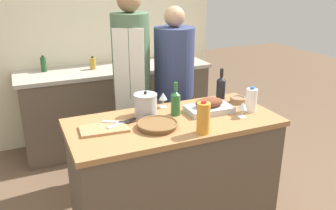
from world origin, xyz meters
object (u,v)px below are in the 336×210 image
(stock_pot, at_px, (146,105))
(wine_bottle_green, at_px, (221,87))
(roasting_pan, at_px, (209,107))
(knife_paring, at_px, (117,122))
(condiment_bottle_extra, at_px, (44,64))
(wine_glass_right, at_px, (243,107))
(knife_chef, at_px, (123,123))
(wine_glass_left, at_px, (163,97))
(wine_bottle_dark, at_px, (176,102))
(juice_jug, at_px, (203,118))
(condiment_bottle_short, at_px, (93,63))
(condiment_bottle_tall, at_px, (143,55))
(person_cook_aproned, at_px, (132,78))
(wicker_basket, at_px, (157,125))
(mixing_bowl, at_px, (238,100))
(milk_jug, at_px, (251,100))
(cutting_board, at_px, (104,129))
(person_cook_guest, at_px, (174,84))

(stock_pot, bearing_deg, wine_bottle_green, 8.16)
(roasting_pan, xyz_separation_m, wine_bottle_green, (0.24, 0.23, 0.06))
(knife_paring, xyz_separation_m, condiment_bottle_extra, (-0.33, 1.61, 0.09))
(wine_glass_right, bearing_deg, knife_chef, 166.44)
(wine_glass_left, height_order, wine_glass_right, wine_glass_left)
(stock_pot, height_order, wine_bottle_dark, wine_bottle_dark)
(stock_pot, relative_size, juice_jug, 0.83)
(juice_jug, distance_m, condiment_bottle_extra, 2.13)
(stock_pot, xyz_separation_m, condiment_bottle_short, (-0.08, 1.42, 0.01))
(condiment_bottle_tall, xyz_separation_m, person_cook_aproned, (-0.41, -0.82, -0.02))
(condiment_bottle_tall, bearing_deg, knife_chef, -114.52)
(stock_pot, xyz_separation_m, condiment_bottle_extra, (-0.58, 1.52, 0.02))
(wicker_basket, distance_m, juice_jug, 0.33)
(mixing_bowl, bearing_deg, juice_jug, -143.51)
(wine_bottle_dark, bearing_deg, mixing_bowl, 3.91)
(condiment_bottle_short, height_order, person_cook_aproned, person_cook_aproned)
(milk_jug, distance_m, condiment_bottle_tall, 1.72)
(wine_glass_right, height_order, person_cook_aproned, person_cook_aproned)
(stock_pot, xyz_separation_m, wine_glass_right, (0.64, -0.32, -0.00))
(wicker_basket, xyz_separation_m, milk_jug, (0.78, 0.00, 0.07))
(wine_glass_right, height_order, condiment_bottle_tall, condiment_bottle_tall)
(condiment_bottle_tall, height_order, person_cook_aproned, person_cook_aproned)
(milk_jug, relative_size, condiment_bottle_extra, 1.16)
(wicker_basket, bearing_deg, condiment_bottle_tall, 73.31)
(wine_glass_left, xyz_separation_m, person_cook_aproned, (-0.09, 0.53, 0.02))
(juice_jug, height_order, wine_bottle_green, wine_bottle_green)
(stock_pot, relative_size, milk_jug, 0.97)
(wine_glass_right, relative_size, knife_paring, 0.66)
(roasting_pan, height_order, person_cook_aproned, person_cook_aproned)
(cutting_board, xyz_separation_m, wine_glass_left, (0.54, 0.25, 0.08))
(wine_glass_left, height_order, condiment_bottle_short, condiment_bottle_short)
(condiment_bottle_tall, bearing_deg, wine_bottle_green, -81.36)
(condiment_bottle_short, bearing_deg, person_cook_aproned, -76.90)
(wine_glass_left, relative_size, condiment_bottle_extra, 0.70)
(wine_glass_left, bearing_deg, wicker_basket, -118.31)
(roasting_pan, height_order, wine_bottle_dark, wine_bottle_dark)
(wine_glass_right, xyz_separation_m, condiment_bottle_short, (-0.72, 1.74, 0.01))
(wine_glass_left, bearing_deg, condiment_bottle_short, 101.57)
(wine_glass_left, xyz_separation_m, person_cook_guest, (0.33, 0.52, -0.08))
(roasting_pan, distance_m, wine_glass_right, 0.26)
(stock_pot, xyz_separation_m, knife_chef, (-0.21, -0.11, -0.06))
(wicker_basket, relative_size, stock_pot, 1.50)
(wine_glass_left, height_order, knife_paring, wine_glass_left)
(wine_bottle_green, bearing_deg, knife_chef, -166.80)
(wine_glass_right, bearing_deg, milk_jug, 30.11)
(wicker_basket, height_order, stock_pot, stock_pot)
(knife_chef, relative_size, condiment_bottle_tall, 1.15)
(stock_pot, distance_m, knife_chef, 0.25)
(milk_jug, distance_m, condiment_bottle_short, 1.87)
(wicker_basket, xyz_separation_m, cutting_board, (-0.35, 0.11, -0.01))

